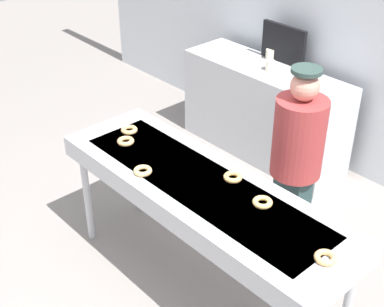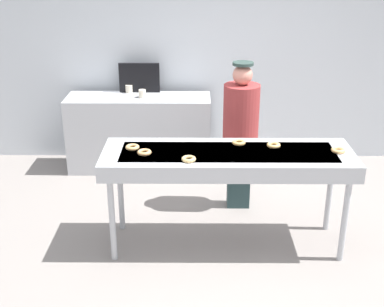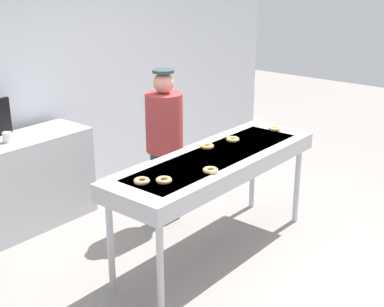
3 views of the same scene
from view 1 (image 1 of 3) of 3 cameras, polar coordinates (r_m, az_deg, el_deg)
The scene contains 13 objects.
ground_plane at distance 4.21m, azimuth 0.83°, elevation -13.83°, with size 16.00×16.00×0.00m, color gray.
fryer_conveyor at distance 3.64m, azimuth 0.93°, elevation -4.16°, with size 2.27×0.71×0.96m.
glazed_donut_0 at distance 4.05m, azimuth -6.95°, elevation 1.28°, with size 0.13×0.13×0.04m, color #E3A968.
glazed_donut_1 at distance 3.42m, azimuth 7.37°, elevation -5.07°, with size 0.13×0.13×0.04m, color #E9B769.
glazed_donut_2 at distance 3.10m, azimuth 13.82°, elevation -10.48°, with size 0.13×0.13×0.04m, color #EAB26B.
glazed_donut_3 at distance 3.63m, azimuth 4.29°, elevation -2.47°, with size 0.13×0.13×0.04m, color #E0AC5F.
glazed_donut_4 at distance 4.19m, azimuth -6.58°, elevation 2.47°, with size 0.13×0.13×0.04m, color #DFAC68.
glazed_donut_5 at distance 3.70m, azimuth -5.16°, elevation -1.81°, with size 0.13×0.13×0.04m, color #DBB36F.
worker_baker at distance 4.01m, azimuth 10.87°, elevation -0.24°, with size 0.37×0.37×1.60m.
prep_counter at distance 5.57m, azimuth 7.47°, elevation 4.37°, with size 1.78×0.55×0.95m, color #B7BABF.
paper_cup_0 at distance 5.57m, azimuth 8.16°, elevation 10.24°, with size 0.09×0.09×0.10m, color beige.
paper_cup_1 at distance 5.30m, azimuth 8.16°, elevation 9.09°, with size 0.09×0.09×0.10m, color beige.
menu_display at distance 5.47m, azimuth 9.53°, elevation 11.22°, with size 0.51×0.04×0.37m, color black.
Camera 1 is at (2.14, -2.03, 3.01)m, focal length 51.07 mm.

